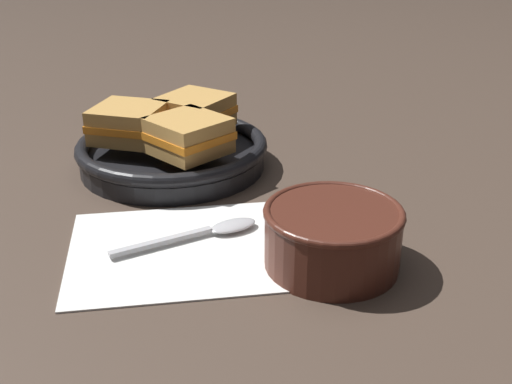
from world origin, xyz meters
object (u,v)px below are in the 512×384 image
at_px(soup_bowl, 333,234).
at_px(sandwich_near_right, 195,112).
at_px(spoon, 214,228).
at_px(sandwich_near_left, 188,135).
at_px(sandwich_far_left, 129,123).
at_px(skillet, 173,153).

xyz_separation_m(soup_bowl, sandwich_near_right, (-0.12, 0.33, 0.03)).
xyz_separation_m(spoon, sandwich_near_left, (-0.02, 0.15, 0.06)).
bearing_deg(sandwich_near_right, sandwich_far_left, -157.93).
bearing_deg(sandwich_near_right, skillet, -127.93).
bearing_deg(skillet, soup_bowl, -61.35).
distance_m(spoon, skillet, 0.21).
xyz_separation_m(skillet, sandwich_near_left, (0.02, -0.05, 0.04)).
relative_size(spoon, sandwich_near_right, 1.32).
relative_size(skillet, sandwich_near_left, 2.10).
bearing_deg(spoon, sandwich_far_left, 93.56).
bearing_deg(sandwich_near_right, sandwich_near_left, -97.93).
distance_m(soup_bowl, sandwich_near_left, 0.27).
relative_size(spoon, skillet, 0.63).
height_order(skillet, sandwich_near_right, sandwich_near_right).
bearing_deg(spoon, sandwich_near_right, 70.18).
height_order(spoon, sandwich_near_right, sandwich_near_right).
xyz_separation_m(soup_bowl, sandwich_near_left, (-0.13, 0.23, 0.03)).
bearing_deg(sandwich_near_left, sandwich_far_left, 142.07).
xyz_separation_m(spoon, sandwich_near_right, (-0.01, 0.25, 0.06)).
distance_m(spoon, sandwich_near_right, 0.25).
relative_size(sandwich_near_left, sandwich_near_right, 1.00).
bearing_deg(skillet, sandwich_far_left, 172.07).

